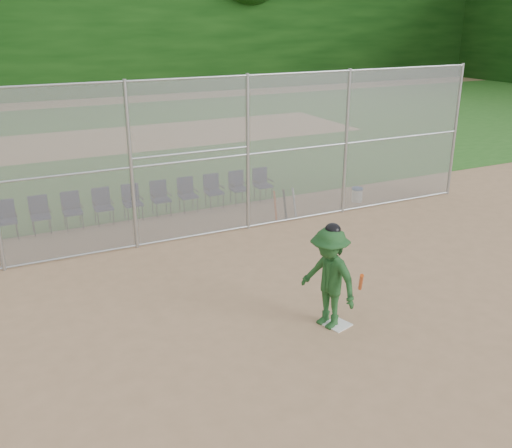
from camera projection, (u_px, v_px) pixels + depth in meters
name	position (u px, v px, depth m)	size (l,w,h in m)	color
ground	(316.00, 322.00, 10.51)	(100.00, 100.00, 0.00)	tan
grass_strip	(104.00, 141.00, 25.67)	(100.00, 100.00, 0.00)	#265E1C
dirt_patch_far	(104.00, 141.00, 25.67)	(24.00, 24.00, 0.00)	tan
backstop_fence	(211.00, 156.00, 14.01)	(16.09, 0.09, 4.00)	gray
treeline	(83.00, 11.00, 25.46)	(81.00, 60.00, 11.00)	black
home_plate	(337.00, 324.00, 10.40)	(0.42, 0.42, 0.02)	white
batter_at_plate	(329.00, 278.00, 10.08)	(1.12, 1.37, 1.97)	#1D4920
water_cooler	(357.00, 195.00, 17.23)	(0.34, 0.34, 0.43)	white
spare_bats	(285.00, 205.00, 15.67)	(0.66, 0.29, 0.84)	#D84C14
chair_0	(7.00, 220.00, 14.29)	(0.54, 0.52, 0.96)	#0F173A
chair_1	(40.00, 216.00, 14.63)	(0.54, 0.52, 0.96)	#0F173A
chair_2	(73.00, 211.00, 14.96)	(0.54, 0.52, 0.96)	#0F173A
chair_3	(103.00, 207.00, 15.29)	(0.54, 0.52, 0.96)	#0F173A
chair_4	(133.00, 203.00, 15.63)	(0.54, 0.52, 0.96)	#0F173A
chair_5	(161.00, 199.00, 15.96)	(0.54, 0.52, 0.96)	#0F173A
chair_6	(188.00, 195.00, 16.29)	(0.54, 0.52, 0.96)	#0F173A
chair_7	(214.00, 192.00, 16.63)	(0.54, 0.52, 0.96)	#0F173A
chair_8	(239.00, 188.00, 16.96)	(0.54, 0.52, 0.96)	#0F173A
chair_9	(263.00, 185.00, 17.29)	(0.54, 0.52, 0.96)	#0F173A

